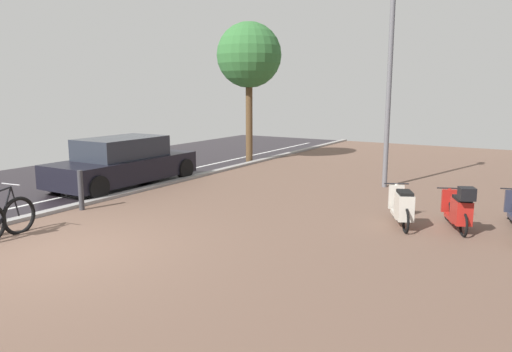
# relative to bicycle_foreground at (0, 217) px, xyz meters

# --- Properties ---
(ground) EXTENTS (21.00, 40.00, 0.13)m
(ground) POSITION_rel_bicycle_foreground_xyz_m (3.00, 0.06, -0.43)
(ground) COLOR black
(bicycle_foreground) EXTENTS (0.63, 1.42, 1.13)m
(bicycle_foreground) POSITION_rel_bicycle_foreground_xyz_m (0.00, 0.00, 0.00)
(bicycle_foreground) COLOR black
(bicycle_foreground) RESTS_ON ground
(scooter_near) EXTENTS (0.91, 1.57, 0.98)m
(scooter_near) POSITION_rel_bicycle_foreground_xyz_m (7.31, 4.97, 0.04)
(scooter_near) COLOR black
(scooter_near) RESTS_ON ground
(scooter_extra) EXTENTS (0.88, 1.56, 0.81)m
(scooter_extra) POSITION_rel_bicycle_foreground_xyz_m (6.27, 4.69, 0.01)
(scooter_extra) COLOR black
(scooter_extra) RESTS_ON ground
(parked_car_near) EXTENTS (1.92, 4.49, 1.40)m
(parked_car_near) POSITION_rel_bicycle_foreground_xyz_m (-1.85, 4.91, 0.26)
(parked_car_near) COLOR black
(parked_car_near) RESTS_ON ground
(lamp_post) EXTENTS (0.20, 0.52, 5.96)m
(lamp_post) POSITION_rel_bicycle_foreground_xyz_m (4.77, 8.57, 2.90)
(lamp_post) COLOR slate
(lamp_post) RESTS_ON ground
(street_tree) EXTENTS (2.43, 2.43, 5.24)m
(street_tree) POSITION_rel_bicycle_foreground_xyz_m (-1.19, 10.80, 3.59)
(street_tree) COLOR brown
(street_tree) RESTS_ON ground
(bollard_far) EXTENTS (0.12, 0.12, 0.93)m
(bollard_far) POSITION_rel_bicycle_foreground_xyz_m (-0.48, 2.25, 0.06)
(bollard_far) COLOR #38383D
(bollard_far) RESTS_ON ground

